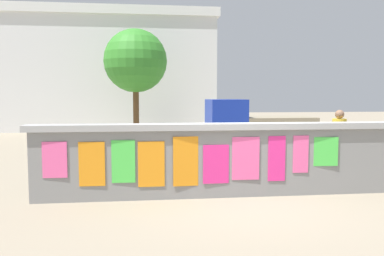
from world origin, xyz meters
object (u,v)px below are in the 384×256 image
bicycle_far (96,167)px  person_walking (339,135)px  auto_rickshaw_truck (254,127)px  motorcycle (187,151)px  bicycle_near (287,164)px  tree_roadside (135,61)px

bicycle_far → person_walking: 5.96m
auto_rickshaw_truck → person_walking: auto_rickshaw_truck is taller
auto_rickshaw_truck → motorcycle: auto_rickshaw_truck is taller
bicycle_far → person_walking: person_walking is taller
auto_rickshaw_truck → bicycle_near: bearing=-95.3°
motorcycle → bicycle_far: 2.82m
person_walking → auto_rickshaw_truck: bearing=106.7°
motorcycle → bicycle_near: (2.16, -1.85, -0.10)m
auto_rickshaw_truck → bicycle_far: size_ratio=2.16×
motorcycle → bicycle_near: bicycle_near is taller
motorcycle → tree_roadside: (-1.60, 8.16, 3.15)m
motorcycle → bicycle_near: bearing=-40.5°
bicycle_far → tree_roadside: (0.65, 9.87, 3.25)m
auto_rickshaw_truck → bicycle_near: size_ratio=2.11×
bicycle_near → tree_roadside: (-3.76, 10.01, 3.25)m
auto_rickshaw_truck → bicycle_far: (-4.80, -4.07, -0.54)m
bicycle_near → tree_roadside: bearing=110.6°
bicycle_near → person_walking: size_ratio=1.06×
motorcycle → bicycle_far: bearing=-142.8°
bicycle_near → tree_roadside: 11.18m
bicycle_near → bicycle_far: (-4.41, 0.15, 0.00)m
bicycle_near → person_walking: bearing=18.1°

